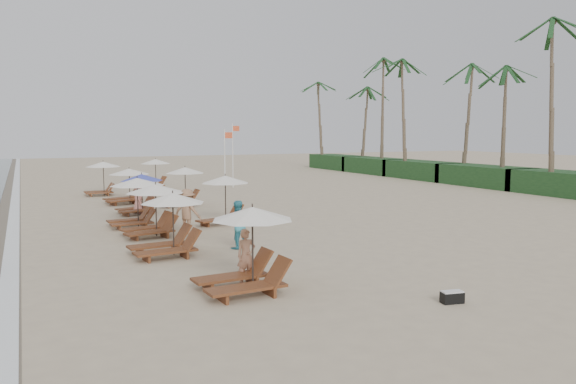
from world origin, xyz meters
name	(u,v)px	position (x,y,z in m)	size (l,w,h in m)	color
ground	(337,243)	(0.00, 0.00, 0.00)	(160.00, 160.00, 0.00)	tan
foam_line	(13,225)	(-11.20, 10.00, 0.01)	(0.50, 140.00, 0.02)	white
shrub_hedge	(485,176)	(22.00, 14.50, 0.80)	(3.20, 53.00, 1.60)	#193D1C
palm_row	(480,59)	(21.91, 15.40, 9.91)	(7.00, 52.00, 12.30)	brown
lounger_station_0	(243,253)	(-5.56, -4.48, 1.05)	(2.68, 2.21, 2.26)	brown
lounger_station_1	(165,226)	(-6.39, 0.74, 1.01)	(2.66, 2.20, 2.16)	brown
lounger_station_2	(151,209)	(-6.09, 4.59, 1.11)	(2.70, 2.41, 2.12)	brown
lounger_station_3	(133,200)	(-6.30, 7.18, 1.22)	(2.58, 2.43, 2.19)	brown
lounger_station_4	(138,193)	(-5.37, 11.14, 1.07)	(2.49, 2.24, 2.07)	brown
lounger_station_5	(125,186)	(-5.26, 15.69, 1.05)	(2.78, 2.57, 2.08)	brown
lounger_station_6	(101,177)	(-6.01, 20.76, 1.24)	(2.46, 2.29, 2.26)	brown
inland_station_0	(222,195)	(-2.51, 6.15, 1.35)	(2.77, 2.24, 2.22)	brown
inland_station_1	(182,184)	(-2.56, 13.02, 1.30)	(2.81, 2.24, 2.22)	brown
inland_station_2	(153,171)	(-1.98, 23.42, 1.32)	(2.81, 2.24, 2.22)	brown
beachgoer_near	(246,256)	(-5.13, -3.60, 0.76)	(0.55, 0.36, 1.52)	tan
beachgoer_mid_a	(237,225)	(-3.78, 0.77, 0.88)	(0.86, 0.67, 1.77)	teal
beachgoer_mid_b	(187,212)	(-4.63, 4.37, 0.95)	(1.22, 0.70, 1.90)	#956A4C
beachgoer_far_b	(138,198)	(-5.34, 11.27, 0.81)	(0.79, 0.51, 1.61)	tan
duffel_bag	(452,297)	(-1.24, -7.65, 0.16)	(0.59, 0.38, 0.31)	black
flag_pole_near	(225,159)	(1.53, 17.24, 2.45)	(0.60, 0.08, 4.41)	silver
flag_pole_far	(233,152)	(3.85, 22.07, 2.70)	(0.60, 0.08, 4.90)	silver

